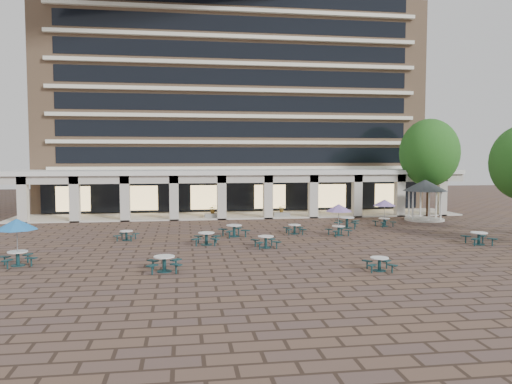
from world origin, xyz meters
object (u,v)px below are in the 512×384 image
Objects in this scene: picnic_table_3 at (479,237)px; picnic_table_2 at (379,263)px; picnic_table_0 at (164,262)px; gazebo at (425,190)px; planter_left at (213,213)px; planter_right at (282,213)px.

picnic_table_2 is at bearing -141.87° from picnic_table_3.
picnic_table_3 is at bearing 12.42° from picnic_table_0.
gazebo reaches higher than picnic_table_0.
picnic_table_3 is 1.24× the size of planter_left.
picnic_table_3 is 0.49× the size of gazebo.
planter_left is (-16.10, 15.83, 0.03)m from picnic_table_3.
planter_right is (-9.73, 15.83, -0.01)m from picnic_table_3.
planter_left is 1.00× the size of planter_right.
planter_right reaches higher than picnic_table_2.
picnic_table_0 reaches higher than picnic_table_2.
picnic_table_0 is at bearing -115.79° from planter_right.
gazebo is at bearing -17.15° from planter_right.
planter_right is at bearing 162.85° from gazebo.
planter_right is (-12.16, 3.75, -2.24)m from gazebo.
planter_right is at bearing 125.94° from picnic_table_3.
gazebo is 2.56× the size of planter_left.
planter_right is (6.37, 0.00, -0.05)m from planter_left.
picnic_table_0 is 27.91m from gazebo.
picnic_table_2 is 0.89× the size of picnic_table_3.
planter_right is (9.96, 20.62, -0.00)m from picnic_table_0.
picnic_table_2 is 23.04m from planter_left.
gazebo reaches higher than planter_right.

